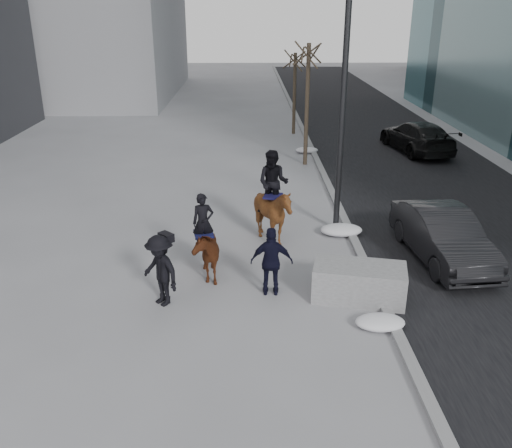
{
  "coord_description": "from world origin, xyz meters",
  "views": [
    {
      "loc": [
        -0.22,
        -11.5,
        6.61
      ],
      "look_at": [
        0.0,
        1.2,
        1.5
      ],
      "focal_mm": 38.0,
      "sensor_mm": 36.0,
      "label": 1
    }
  ],
  "objects_px": {
    "planter": "(359,282)",
    "mounted_right": "(273,207)",
    "car_near": "(443,236)",
    "mounted_left": "(204,247)"
  },
  "relations": [
    {
      "from": "car_near",
      "to": "planter",
      "type": "bearing_deg",
      "value": -147.28
    },
    {
      "from": "planter",
      "to": "mounted_left",
      "type": "relative_size",
      "value": 0.98
    },
    {
      "from": "car_near",
      "to": "mounted_right",
      "type": "bearing_deg",
      "value": 159.52
    },
    {
      "from": "planter",
      "to": "mounted_right",
      "type": "relative_size",
      "value": 0.78
    },
    {
      "from": "car_near",
      "to": "mounted_left",
      "type": "distance_m",
      "value": 6.62
    },
    {
      "from": "mounted_left",
      "to": "mounted_right",
      "type": "height_order",
      "value": "mounted_right"
    },
    {
      "from": "car_near",
      "to": "mounted_left",
      "type": "bearing_deg",
      "value": -177.93
    },
    {
      "from": "planter",
      "to": "mounted_right",
      "type": "xyz_separation_m",
      "value": [
        -1.92,
        3.4,
        0.69
      ]
    },
    {
      "from": "car_near",
      "to": "mounted_right",
      "type": "height_order",
      "value": "mounted_right"
    },
    {
      "from": "mounted_left",
      "to": "planter",
      "type": "bearing_deg",
      "value": -18.48
    }
  ]
}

